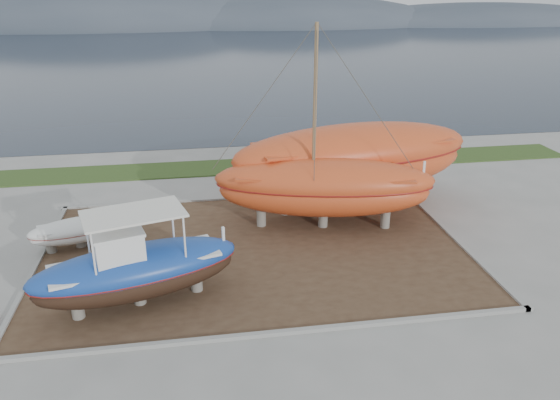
{
  "coord_description": "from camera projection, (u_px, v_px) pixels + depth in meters",
  "views": [
    {
      "loc": [
        -2.31,
        -17.1,
        11.1
      ],
      "look_at": [
        1.1,
        4.0,
        2.35
      ],
      "focal_mm": 35.0,
      "sensor_mm": 36.0,
      "label": 1
    }
  ],
  "objects": [
    {
      "name": "orange_bare_hull",
      "position": [
        353.0,
        167.0,
        27.76
      ],
      "size": [
        13.19,
        5.91,
        4.17
      ],
      "primitive_type": null,
      "rotation": [
        0.0,
        0.0,
        0.17
      ],
      "color": "#C2451D",
      "rests_on": "dirt_patch"
    },
    {
      "name": "blue_caique",
      "position": [
        136.0,
        260.0,
        19.26
      ],
      "size": [
        7.78,
        4.25,
        3.58
      ],
      "primitive_type": null,
      "rotation": [
        0.0,
        0.0,
        0.28
      ],
      "color": "#19429C",
      "rests_on": "dirt_patch"
    },
    {
      "name": "orange_sailboat",
      "position": [
        326.0,
        131.0,
        24.31
      ],
      "size": [
        10.6,
        4.92,
        9.33
      ],
      "primitive_type": null,
      "rotation": [
        0.0,
        0.0,
        -0.19
      ],
      "color": "#C2451D",
      "rests_on": "dirt_patch"
    },
    {
      "name": "dirt_patch",
      "position": [
        255.0,
        251.0,
        23.81
      ],
      "size": [
        18.0,
        12.0,
        0.06
      ],
      "primitive_type": "cube",
      "color": "#422D1E",
      "rests_on": "ground"
    },
    {
      "name": "grass_strip",
      "position": [
        234.0,
        167.0,
        34.31
      ],
      "size": [
        44.0,
        3.0,
        0.08
      ],
      "primitive_type": "cube",
      "color": "#284219",
      "rests_on": "ground"
    },
    {
      "name": "white_dinghy",
      "position": [
        79.0,
        233.0,
        23.92
      ],
      "size": [
        4.49,
        2.74,
        1.26
      ],
      "primitive_type": null,
      "rotation": [
        0.0,
        0.0,
        0.3
      ],
      "color": "white",
      "rests_on": "dirt_patch"
    },
    {
      "name": "curb_frame",
      "position": [
        255.0,
        250.0,
        23.79
      ],
      "size": [
        18.6,
        12.6,
        0.15
      ],
      "primitive_type": null,
      "color": "gray",
      "rests_on": "ground"
    },
    {
      "name": "mountain_ridge",
      "position": [
        197.0,
        26.0,
        134.38
      ],
      "size": [
        200.0,
        36.0,
        20.0
      ],
      "primitive_type": null,
      "color": "#333D49",
      "rests_on": "ground"
    },
    {
      "name": "ground",
      "position": [
        268.0,
        301.0,
        20.17
      ],
      "size": [
        140.0,
        140.0,
        0.0
      ],
      "primitive_type": "plane",
      "color": "gray",
      "rests_on": "ground"
    },
    {
      "name": "sea",
      "position": [
        205.0,
        55.0,
        84.13
      ],
      "size": [
        260.0,
        100.0,
        0.04
      ],
      "primitive_type": null,
      "color": "black",
      "rests_on": "ground"
    }
  ]
}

